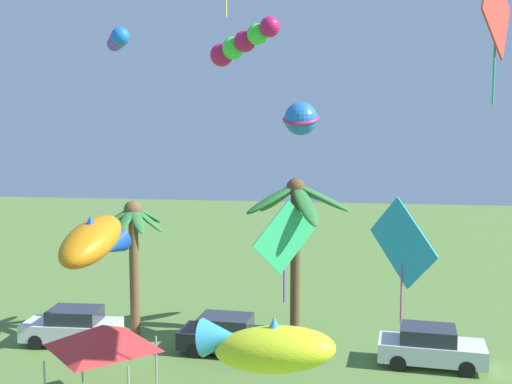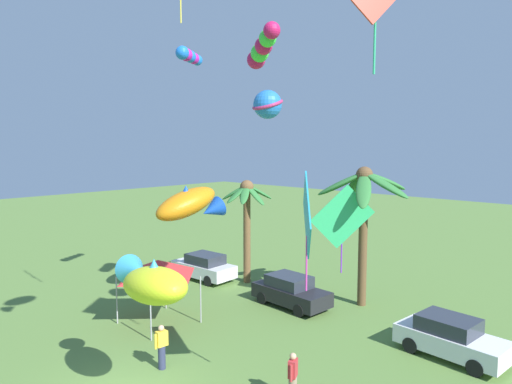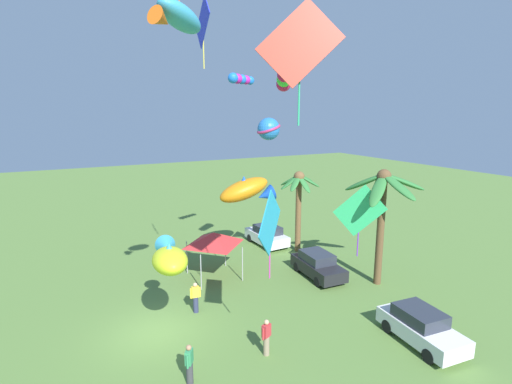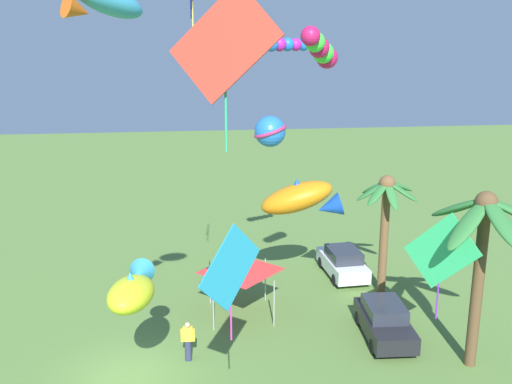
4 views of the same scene
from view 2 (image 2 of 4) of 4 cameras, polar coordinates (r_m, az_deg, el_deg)
palm_tree_0 at (r=26.33m, az=-1.12°, el=-1.91°), size 2.71×3.00×5.88m
palm_tree_1 at (r=23.02m, az=13.19°, el=-0.84°), size 4.47×4.26×6.83m
parked_car_0 at (r=19.46m, az=22.73°, el=-16.10°), size 4.03×2.03×1.51m
parked_car_1 at (r=23.26m, az=4.25°, el=-12.00°), size 4.00×1.94×1.51m
parked_car_2 at (r=27.75m, az=-6.38°, el=-9.06°), size 3.98×1.90×1.51m
spectator_0 at (r=15.30m, az=4.52°, el=-21.68°), size 0.37×0.51×1.59m
spectator_1 at (r=17.53m, az=-11.48°, el=-18.04°), size 0.26×0.55×1.59m
festival_tent at (r=21.08m, az=-11.89°, el=-9.14°), size 2.86×2.86×2.85m
kite_ball_0 at (r=16.02m, az=1.43°, el=10.66°), size 1.19×1.17×0.97m
kite_fish_2 at (r=23.54m, az=-8.09°, el=-1.47°), size 2.10×4.16×2.24m
kite_fish_3 at (r=13.86m, az=-12.67°, el=-10.73°), size 3.43×1.86×1.45m
kite_diamond_4 at (r=22.15m, az=10.49°, el=-3.12°), size 2.37×1.93×4.20m
kite_diamond_6 at (r=13.13m, az=6.26°, el=-2.99°), size 1.66×1.85×3.41m
kite_tube_7 at (r=21.86m, az=-8.19°, el=16.13°), size 1.31×2.00×0.59m
kite_tube_8 at (r=19.25m, az=0.81°, el=17.24°), size 2.46×1.72×1.43m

